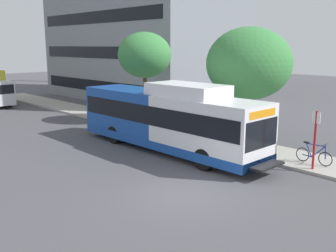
{
  "coord_description": "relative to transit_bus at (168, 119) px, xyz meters",
  "views": [
    {
      "loc": [
        -10.04,
        -9.61,
        5.52
      ],
      "look_at": [
        2.88,
        3.98,
        1.6
      ],
      "focal_mm": 41.52,
      "sensor_mm": 36.0,
      "label": 1
    }
  ],
  "objects": [
    {
      "name": "bicycle_parked",
      "position": [
        2.95,
        -6.66,
        -1.14
      ],
      "size": [
        0.52,
        1.76,
        1.02
      ],
      "color": "black",
      "rests_on": "sidewalk_curb"
    },
    {
      "name": "sidewalk_curb",
      "position": [
        3.25,
        1.1,
        -1.63
      ],
      "size": [
        3.0,
        56.0,
        0.14
      ],
      "primitive_type": "cube",
      "color": "#A8A399",
      "rests_on": "ground"
    },
    {
      "name": "street_tree_mid_block",
      "position": [
        4.06,
        6.66,
        3.12
      ],
      "size": [
        3.76,
        3.76,
        6.29
      ],
      "color": "#4C3823",
      "rests_on": "sidewalk_curb"
    },
    {
      "name": "bus_stop_sign_pole",
      "position": [
        2.17,
        -7.01,
        -0.05
      ],
      "size": [
        0.1,
        0.36,
        2.6
      ],
      "color": "red",
      "rests_on": "sidewalk_curb"
    },
    {
      "name": "ground_plane",
      "position": [
        -3.75,
        3.1,
        -1.7
      ],
      "size": [
        120.0,
        120.0,
        0.0
      ],
      "primitive_type": "plane",
      "color": "#4C4C51"
    },
    {
      "name": "lattice_comm_tower",
      "position": [
        18.09,
        36.61,
        5.6
      ],
      "size": [
        1.1,
        1.1,
        22.53
      ],
      "color": "#B7B7BC",
      "rests_on": "ground"
    },
    {
      "name": "transit_bus",
      "position": [
        0.0,
        0.0,
        0.0
      ],
      "size": [
        2.58,
        12.25,
        3.65
      ],
      "color": "white",
      "rests_on": "ground"
    },
    {
      "name": "street_tree_near_stop",
      "position": [
        4.32,
        -1.92,
        2.81
      ],
      "size": [
        4.71,
        4.71,
        6.38
      ],
      "color": "#4C3823",
      "rests_on": "sidewalk_curb"
    }
  ]
}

